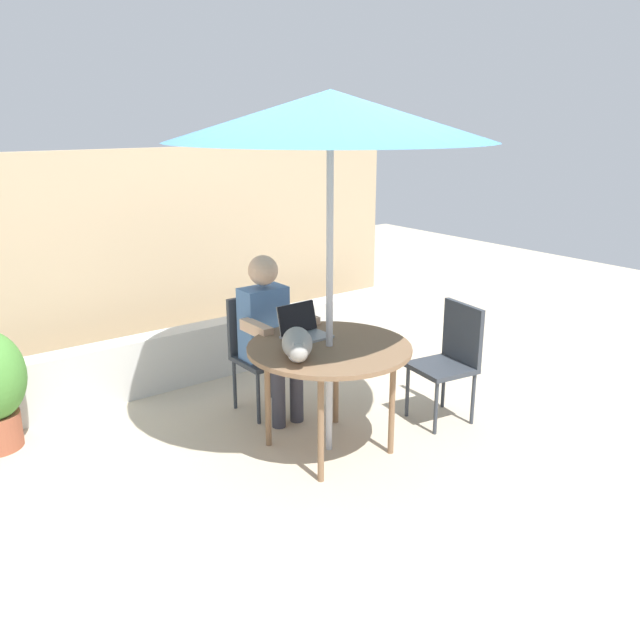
% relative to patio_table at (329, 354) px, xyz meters
% --- Properties ---
extents(ground_plane, '(14.00, 14.00, 0.00)m').
position_rel_patio_table_xyz_m(ground_plane, '(0.00, 0.00, -0.69)').
color(ground_plane, '#BCAD93').
extents(fence_back, '(4.81, 0.08, 1.91)m').
position_rel_patio_table_xyz_m(fence_back, '(0.00, 2.29, 0.27)').
color(fence_back, tan).
rests_on(fence_back, ground).
extents(planter_wall_low, '(4.33, 0.20, 0.48)m').
position_rel_patio_table_xyz_m(planter_wall_low, '(0.00, 1.67, -0.45)').
color(planter_wall_low, beige).
rests_on(planter_wall_low, ground).
extents(patio_table, '(1.07, 1.07, 0.75)m').
position_rel_patio_table_xyz_m(patio_table, '(0.00, 0.00, 0.00)').
color(patio_table, brown).
rests_on(patio_table, ground).
extents(patio_umbrella, '(1.97, 1.97, 2.32)m').
position_rel_patio_table_xyz_m(patio_umbrella, '(0.00, 0.00, 1.48)').
color(patio_umbrella, '#B7B7BC').
rests_on(patio_umbrella, ground).
extents(chair_occupied, '(0.40, 0.40, 0.87)m').
position_rel_patio_table_xyz_m(chair_occupied, '(0.00, 0.88, -0.18)').
color(chair_occupied, '#33383F').
rests_on(chair_occupied, ground).
extents(chair_empty, '(0.45, 0.45, 0.87)m').
position_rel_patio_table_xyz_m(chair_empty, '(1.02, -0.15, -0.18)').
color(chair_empty, '#33383F').
rests_on(chair_empty, ground).
extents(person_seated, '(0.48, 0.48, 1.21)m').
position_rel_patio_table_xyz_m(person_seated, '(0.00, 0.72, -0.01)').
color(person_seated, '#4C72A5').
rests_on(person_seated, ground).
extents(laptop, '(0.31, 0.26, 0.21)m').
position_rel_patio_table_xyz_m(laptop, '(-0.03, 0.27, 0.12)').
color(laptop, gray).
rests_on(laptop, patio_table).
extents(cat, '(0.43, 0.55, 0.17)m').
position_rel_patio_table_xyz_m(cat, '(-0.29, -0.05, 0.14)').
color(cat, gray).
rests_on(cat, patio_table).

